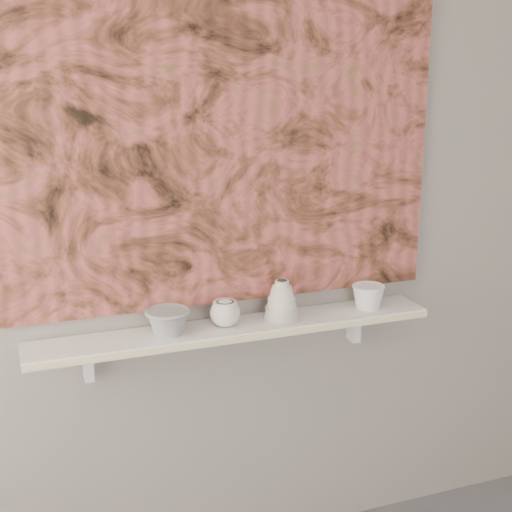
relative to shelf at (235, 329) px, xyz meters
name	(u,v)px	position (x,y,z in m)	size (l,w,h in m)	color
wall_back	(225,198)	(0.00, 0.09, 0.44)	(3.60, 3.60, 0.00)	gray
shelf	(235,329)	(0.00, 0.00, 0.00)	(1.40, 0.18, 0.03)	white
shelf_stripe	(244,338)	(0.00, -0.09, 0.00)	(1.40, 0.01, 0.02)	#F7E5A4
bracket_left	(88,362)	(-0.49, 0.06, -0.07)	(0.03, 0.06, 0.12)	white
bracket_right	(354,325)	(0.49, 0.06, -0.07)	(0.03, 0.06, 0.12)	white
painting	(226,142)	(0.00, 0.08, 0.62)	(1.50, 0.03, 1.10)	brown
house_motif	(347,224)	(0.45, 0.07, 0.32)	(0.09, 0.00, 0.08)	black
bowl_grey	(168,321)	(-0.23, 0.00, 0.06)	(0.15, 0.15, 0.09)	gray
cup_cream	(225,313)	(-0.04, 0.00, 0.06)	(0.10, 0.10, 0.09)	silver
bell_vessel	(282,300)	(0.17, 0.00, 0.08)	(0.13, 0.13, 0.14)	white
bowl_white	(368,296)	(0.51, 0.00, 0.06)	(0.12, 0.12, 0.09)	silver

